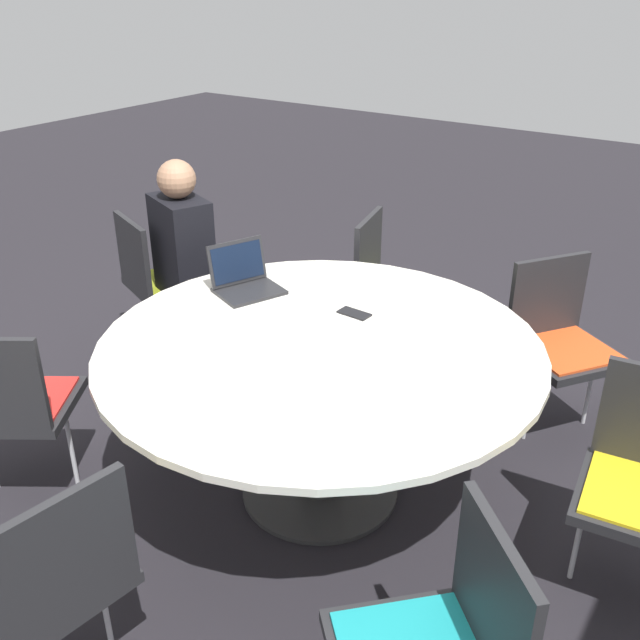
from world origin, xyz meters
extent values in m
plane|color=black|center=(0.00, 0.00, 0.00)|extent=(16.00, 16.00, 0.00)
cylinder|color=#333333|center=(0.00, 0.00, 0.01)|extent=(0.68, 0.68, 0.02)
cylinder|color=#333333|center=(0.00, 0.00, 0.37)|extent=(0.18, 0.18, 0.69)
cylinder|color=silver|center=(0.00, 0.00, 0.73)|extent=(1.77, 1.77, 0.03)
cube|color=#262628|center=(-0.58, -1.44, 0.43)|extent=(0.55, 0.56, 0.04)
cube|color=olive|center=(-0.58, -1.44, 0.46)|extent=(0.49, 0.50, 0.01)
cube|color=#262628|center=(-0.39, -1.51, 0.65)|extent=(0.18, 0.40, 0.40)
cylinder|color=silver|center=(-0.64, -1.61, 0.21)|extent=(0.02, 0.02, 0.41)
cylinder|color=silver|center=(-0.51, -1.28, 0.21)|extent=(0.02, 0.02, 0.41)
cube|color=#262628|center=(0.69, -1.04, 0.43)|extent=(0.59, 0.60, 0.04)
cube|color=red|center=(0.69, -1.04, 0.46)|extent=(0.52, 0.53, 0.01)
cylinder|color=silver|center=(0.59, -0.89, 0.21)|extent=(0.02, 0.02, 0.41)
cube|color=#262628|center=(1.24, -0.16, 0.43)|extent=(0.49, 0.47, 0.04)
cube|color=gold|center=(1.24, -0.16, 0.46)|extent=(0.43, 0.42, 0.01)
cube|color=#262628|center=(1.27, 0.03, 0.65)|extent=(0.42, 0.08, 0.40)
cylinder|color=silver|center=(1.06, -0.14, 0.21)|extent=(0.02, 0.02, 0.41)
cube|color=#262628|center=(0.74, 1.03, 0.65)|extent=(0.31, 0.32, 0.40)
cylinder|color=silver|center=(-0.12, 1.07, 0.21)|extent=(0.02, 0.02, 0.41)
cube|color=#262628|center=(-1.03, 0.71, 0.43)|extent=(0.60, 0.60, 0.04)
cube|color=#E04C1E|center=(-1.03, 0.71, 0.46)|extent=(0.53, 0.52, 0.01)
cube|color=#262628|center=(-1.14, 0.55, 0.65)|extent=(0.36, 0.26, 0.40)
cylinder|color=silver|center=(-1.18, 0.81, 0.21)|extent=(0.02, 0.02, 0.41)
cylinder|color=silver|center=(-0.88, 0.61, 0.21)|extent=(0.02, 0.02, 0.41)
cube|color=#262628|center=(-1.22, -0.29, 0.43)|extent=(0.52, 0.51, 0.04)
cube|color=olive|center=(-1.22, -0.29, 0.46)|extent=(0.46, 0.45, 0.01)
cube|color=#262628|center=(-1.18, -0.48, 0.65)|extent=(0.41, 0.12, 0.40)
cylinder|color=silver|center=(-1.40, -0.33, 0.21)|extent=(0.02, 0.02, 0.41)
cylinder|color=silver|center=(-1.04, -0.25, 0.21)|extent=(0.02, 0.02, 0.41)
cylinder|color=black|center=(-0.61, -1.27, 0.23)|extent=(0.10, 0.10, 0.45)
cylinder|color=black|center=(-0.55, -1.10, 0.23)|extent=(0.10, 0.10, 0.45)
cube|color=black|center=(-0.49, -1.22, 0.73)|extent=(0.34, 0.42, 0.55)
sphere|color=#A87A5B|center=(-0.49, -1.22, 1.10)|extent=(0.20, 0.20, 0.20)
cube|color=#232326|center=(-0.21, -0.54, 0.75)|extent=(0.34, 0.32, 0.02)
cube|color=#232326|center=(-0.25, -0.64, 0.86)|extent=(0.28, 0.15, 0.20)
cube|color=black|center=(-0.25, -0.63, 0.86)|extent=(0.25, 0.13, 0.17)
cube|color=black|center=(-0.29, -0.02, 0.75)|extent=(0.08, 0.14, 0.01)
camera|label=1|loc=(2.05, 1.40, 2.08)|focal=40.00mm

